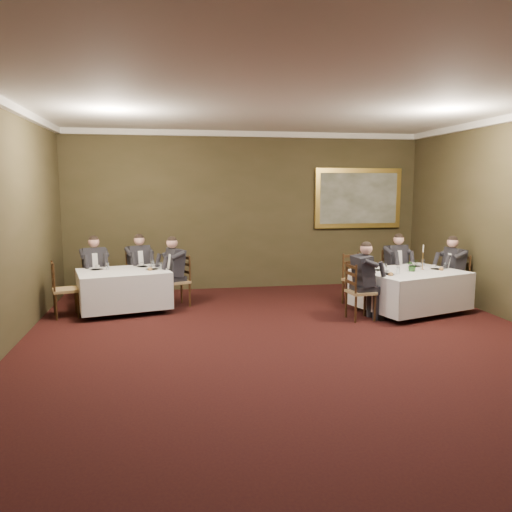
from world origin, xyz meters
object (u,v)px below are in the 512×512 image
object	(u,v)px
diner_main_endleft	(361,290)
chair_sec_endright	(178,292)
chair_sec_backright	(139,286)
chair_main_backright	(394,285)
centerpiece	(412,265)
diner_main_endright	(454,279)
chair_main_backleft	(356,290)
table_main	(410,288)
painting	(358,198)
diner_sec_backleft	(95,278)
chair_main_endleft	(360,303)
table_second	(124,287)
chair_sec_backleft	(95,290)
chair_main_endright	(454,291)
diner_sec_backright	(139,275)
diner_main_backright	(395,274)
chair_sec_endleft	(65,301)
diner_sec_endright	(177,280)
candlestick	(423,260)

from	to	relation	value
diner_main_endleft	chair_sec_endright	distance (m)	3.48
chair_sec_backright	diner_main_endleft	bearing A→B (deg)	129.28
chair_main_backright	centerpiece	distance (m)	1.24
diner_main_endright	chair_main_backleft	bearing A→B (deg)	73.74
table_main	painting	distance (m)	3.12
diner_sec_backleft	chair_main_endleft	bearing A→B (deg)	141.09
chair_main_endleft	centerpiece	world-z (taller)	centerpiece
table_second	diner_main_endright	bearing A→B (deg)	-5.54
table_main	chair_sec_endright	distance (m)	4.38
chair_main_backright	chair_sec_backleft	world-z (taller)	same
centerpiece	chair_main_endright	bearing A→B (deg)	18.70
chair_main_backright	chair_sec_backright	bearing A→B (deg)	-17.46
diner_sec_backleft	centerpiece	size ratio (longest dim) A/B	5.67
table_main	diner_sec_backright	size ratio (longest dim) A/B	1.60
table_main	diner_main_backright	bearing A→B (deg)	79.45
chair_main_backright	chair_main_endleft	distance (m)	1.90
chair_main_backright	painting	world-z (taller)	painting
chair_sec_endleft	centerpiece	xyz separation A→B (m)	(6.20, -0.75, 0.60)
table_main	chair_sec_backleft	distance (m)	6.04
chair_main_endright	painting	world-z (taller)	painting
chair_sec_backright	centerpiece	bearing A→B (deg)	138.10
diner_main_backright	centerpiece	xyz separation A→B (m)	(-0.18, -1.06, 0.37)
diner_main_endleft	chair_sec_backleft	xyz separation A→B (m)	(-4.72, 2.00, -0.23)
diner_main_endleft	diner_main_endright	distance (m)	2.29
table_main	diner_main_backright	distance (m)	1.05
diner_main_backright	chair_sec_endleft	bearing A→B (deg)	-5.74
table_second	diner_sec_backleft	size ratio (longest dim) A/B	1.37
diner_main_backright	chair_sec_backright	size ratio (longest dim) A/B	1.35
diner_main_backright	chair_sec_endright	size ratio (longest dim) A/B	1.35
table_second	chair_main_backright	world-z (taller)	chair_main_backright
chair_sec_backleft	diner_sec_endright	distance (m)	1.67
chair_sec_backleft	chair_sec_backright	distance (m)	0.86
chair_sec_endleft	painting	size ratio (longest dim) A/B	0.48
table_second	chair_main_endright	xyz separation A→B (m)	(6.30, -0.61, -0.17)
chair_sec_endright	painting	xyz separation A→B (m)	(4.21, 1.50, 1.74)
diner_main_endleft	painting	world-z (taller)	painting
chair_sec_backleft	candlestick	size ratio (longest dim) A/B	2.09
candlestick	chair_sec_backright	bearing A→B (deg)	161.81
table_second	diner_main_endright	distance (m)	6.32
diner_sec_backleft	chair_sec_endright	xyz separation A→B (m)	(1.59, -0.46, -0.23)
table_main	diner_sec_backleft	bearing A→B (deg)	164.19
diner_main_endleft	chair_sec_endleft	distance (m)	5.21
table_second	chair_main_endleft	world-z (taller)	chair_main_endleft
table_second	diner_main_endleft	size ratio (longest dim) A/B	1.37
table_second	diner_main_endright	xyz separation A→B (m)	(6.29, -0.61, 0.06)
chair_main_endright	chair_main_backleft	bearing A→B (deg)	73.84
table_second	chair_main_endleft	xyz separation A→B (m)	(4.10, -1.29, -0.17)
diner_main_endright	chair_sec_backleft	bearing A→B (deg)	75.45
diner_main_endleft	diner_main_endright	xyz separation A→B (m)	(2.19, 0.68, 0.00)
table_main	diner_sec_endright	distance (m)	4.39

